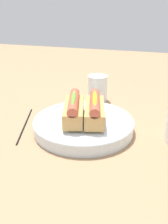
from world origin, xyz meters
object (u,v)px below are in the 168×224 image
Objects in this scene: serving_bowl at (84,124)px; chopstick_near at (25,124)px; hotdog_front at (74,109)px; hotdog_back at (94,110)px; water_glass at (97,90)px.

chopstick_near is at bearing -83.34° from serving_bowl.
chopstick_near is (0.02, -0.17, -0.02)m from serving_bowl.
hotdog_front is at bearing -80.26° from serving_bowl.
hotdog_back is 0.72× the size of chopstick_near.
hotdog_back reaches higher than water_glass.
water_glass is at bearing 131.21° from chopstick_near.
hotdog_front is at bearing 77.94° from chopstick_near.
serving_bowl is 0.17m from chopstick_near.
chopstick_near is at bearing -30.65° from water_glass.
hotdog_front is 0.16m from chopstick_near.
hotdog_back is at bearing 78.94° from chopstick_near.
hotdog_front reaches higher than chopstick_near.
hotdog_front and hotdog_back have the same top height.
water_glass is (-0.24, 0.01, -0.02)m from hotdog_front.
serving_bowl is 3.04× the size of water_glass.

